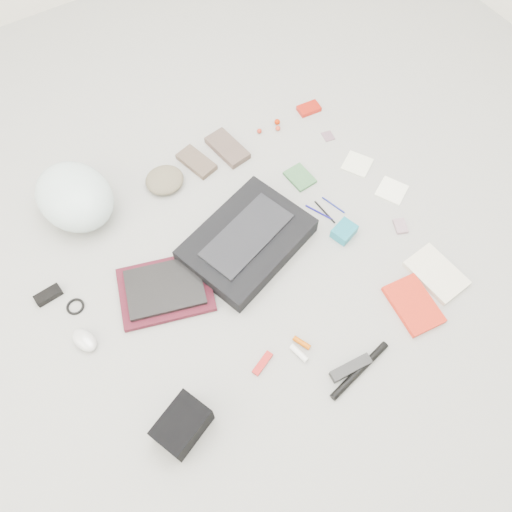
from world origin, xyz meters
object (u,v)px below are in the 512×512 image
bike_helmet (75,197)px  book_red (413,305)px  laptop (165,287)px  camera_bag (182,425)px  messenger_bag (247,241)px  accordion_wallet (344,231)px

bike_helmet → book_red: size_ratio=1.62×
laptop → camera_bag: bearing=-92.9°
bike_helmet → book_red: bearing=-63.7°
messenger_bag → accordion_wallet: 0.41m
messenger_bag → book_red: size_ratio=2.20×
bike_helmet → camera_bag: 1.04m
camera_bag → messenger_bag: bearing=19.9°
book_red → accordion_wallet: 0.41m
camera_bag → book_red: camera_bag is taller
bike_helmet → camera_bag: (-0.05, -1.04, -0.05)m
bike_helmet → accordion_wallet: bearing=-51.7°
messenger_bag → camera_bag: size_ratio=2.73×
book_red → bike_helmet: bearing=136.8°
laptop → camera_bag: 0.54m
messenger_bag → bike_helmet: (-0.52, 0.53, 0.07)m
camera_bag → accordion_wallet: bearing=-2.0°
laptop → camera_bag: (-0.19, -0.50, 0.02)m
laptop → accordion_wallet: 0.78m
laptop → bike_helmet: (-0.13, 0.53, 0.08)m
camera_bag → accordion_wallet: camera_bag is taller
book_red → laptop: bearing=151.0°
laptop → accordion_wallet: (0.76, -0.16, -0.01)m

